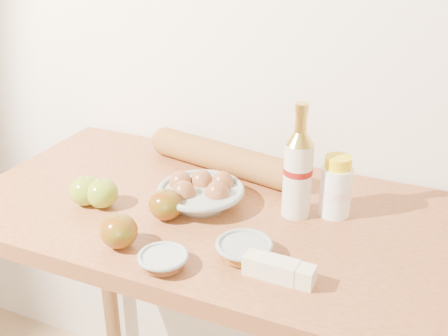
{
  "coord_description": "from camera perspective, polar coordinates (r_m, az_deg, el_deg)",
  "views": [
    {
      "loc": [
        0.43,
        0.19,
        1.52
      ],
      "look_at": [
        0.0,
        1.15,
        1.02
      ],
      "focal_mm": 45.0,
      "sensor_mm": 36.0,
      "label": 1
    }
  ],
  "objects": [
    {
      "name": "baguette",
      "position": [
        1.41,
        -0.17,
        1.07
      ],
      "size": [
        0.45,
        0.16,
        0.07
      ],
      "rotation": [
        0.0,
        0.0,
        -0.19
      ],
      "color": "#A97233",
      "rests_on": "table"
    },
    {
      "name": "sugar_bowl",
      "position": [
        1.06,
        -6.2,
        -9.28
      ],
      "size": [
        0.12,
        0.12,
        0.03
      ],
      "rotation": [
        0.0,
        0.0,
        -0.3
      ],
      "color": "#909D97",
      "rests_on": "table"
    },
    {
      "name": "table",
      "position": [
        1.31,
        0.54,
        -9.17
      ],
      "size": [
        1.2,
        0.6,
        0.9
      ],
      "color": "#AE6638",
      "rests_on": "ground"
    },
    {
      "name": "apple_redgreen_right",
      "position": [
        1.21,
        -5.93,
        -3.72
      ],
      "size": [
        0.1,
        0.1,
        0.07
      ],
      "rotation": [
        0.0,
        0.0,
        0.42
      ],
      "color": "maroon",
      "rests_on": "table"
    },
    {
      "name": "apple_redgreen_front",
      "position": [
        1.13,
        -10.62,
        -6.32
      ],
      "size": [
        0.09,
        0.09,
        0.07
      ],
      "rotation": [
        0.0,
        0.0,
        0.25
      ],
      "color": "#961008",
      "rests_on": "table"
    },
    {
      "name": "egg_bowl",
      "position": [
        1.26,
        -2.35,
        -2.55
      ],
      "size": [
        0.26,
        0.26,
        0.07
      ],
      "rotation": [
        0.0,
        0.0,
        0.4
      ],
      "color": "gray",
      "rests_on": "table"
    },
    {
      "name": "back_wall",
      "position": [
        1.4,
        6.28,
        16.32
      ],
      "size": [
        3.5,
        0.02,
        2.6
      ],
      "primitive_type": "cube",
      "color": "white",
      "rests_on": "ground"
    },
    {
      "name": "cream_bottle",
      "position": [
        1.23,
        11.29,
        -2.0
      ],
      "size": [
        0.09,
        0.09,
        0.14
      ],
      "rotation": [
        0.0,
        0.0,
        -0.28
      ],
      "color": "white",
      "rests_on": "table"
    },
    {
      "name": "bourbon_bottle",
      "position": [
        1.19,
        7.52,
        -0.34
      ],
      "size": [
        0.08,
        0.08,
        0.25
      ],
      "rotation": [
        0.0,
        0.0,
        0.27
      ],
      "color": "beige",
      "rests_on": "table"
    },
    {
      "name": "butter_stick",
      "position": [
        1.03,
        5.6,
        -10.24
      ],
      "size": [
        0.13,
        0.04,
        0.04
      ],
      "rotation": [
        0.0,
        0.0,
        -0.02
      ],
      "color": "beige",
      "rests_on": "table"
    },
    {
      "name": "apple_yellowgreen",
      "position": [
        1.29,
        -13.89,
        -2.25
      ],
      "size": [
        0.08,
        0.08,
        0.07
      ],
      "rotation": [
        0.0,
        0.0,
        -0.09
      ],
      "color": "#A59A21",
      "rests_on": "table"
    },
    {
      "name": "syrup_bowl",
      "position": [
        1.09,
        2.06,
        -8.23
      ],
      "size": [
        0.14,
        0.14,
        0.03
      ],
      "rotation": [
        0.0,
        0.0,
        0.35
      ],
      "color": "gray",
      "rests_on": "table"
    },
    {
      "name": "apple_extra",
      "position": [
        1.28,
        -12.28,
        -2.51
      ],
      "size": [
        0.08,
        0.08,
        0.07
      ],
      "rotation": [
        0.0,
        0.0,
        -0.09
      ],
      "color": "#A59A21",
      "rests_on": "table"
    }
  ]
}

